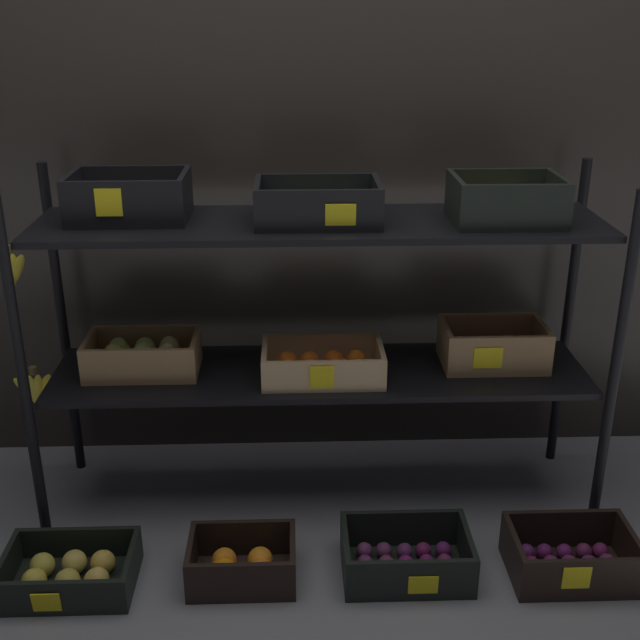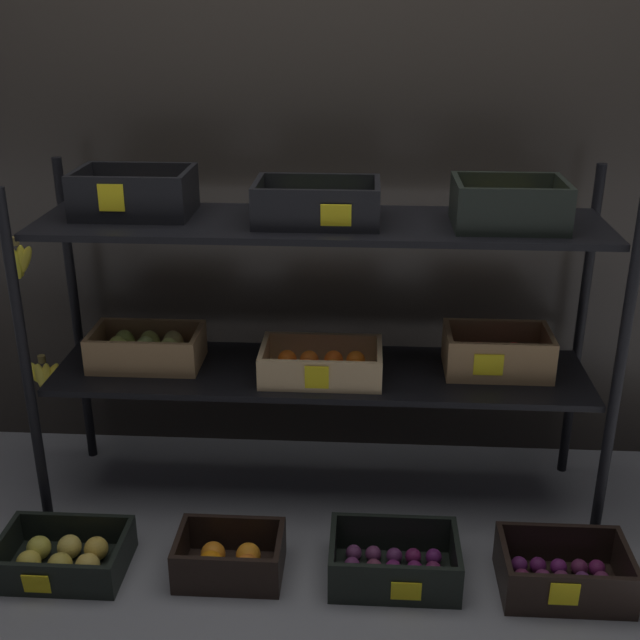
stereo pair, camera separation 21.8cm
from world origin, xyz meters
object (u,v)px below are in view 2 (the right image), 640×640
Objects in this scene: crate_ground_orange at (230,559)px; crate_ground_plum at (394,565)px; crate_ground_apple_gold at (64,557)px; crate_ground_right_plum at (563,575)px; display_rack at (312,296)px.

crate_ground_plum is (0.48, 0.01, -0.00)m from crate_ground_orange.
crate_ground_orange is 0.83× the size of crate_ground_plum.
crate_ground_apple_gold is 0.99× the size of crate_ground_plum.
crate_ground_right_plum is (0.96, -0.01, -0.00)m from crate_ground_orange.
display_rack is 5.12× the size of crate_ground_right_plum.
display_rack is at bearing 62.06° from crate_ground_orange.
crate_ground_orange is (0.49, 0.01, 0.01)m from crate_ground_apple_gold.
crate_ground_plum reaches higher than crate_ground_orange.
crate_ground_orange reaches higher than crate_ground_apple_gold.
crate_ground_apple_gold is 0.49m from crate_ground_orange.
crate_ground_apple_gold is 1.45m from crate_ground_right_plum.
crate_ground_orange is 0.48m from crate_ground_plum.
crate_ground_plum is 0.48m from crate_ground_right_plum.
crate_ground_right_plum reaches higher than crate_ground_plum.
display_rack is 0.83m from crate_ground_plum.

